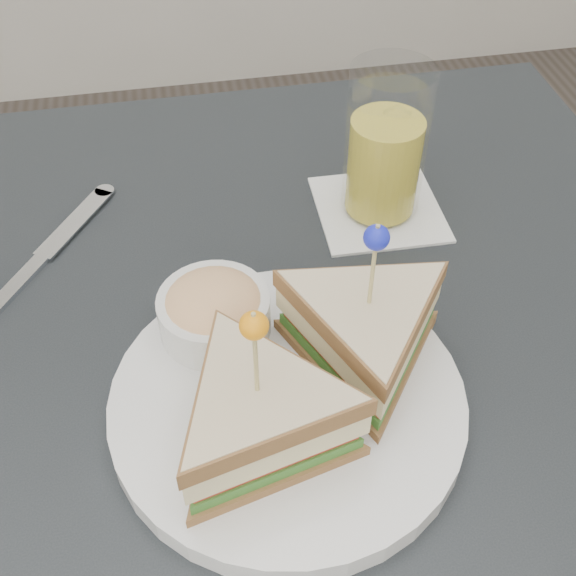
# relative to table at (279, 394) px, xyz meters

# --- Properties ---
(table) EXTENTS (0.80, 0.80, 0.75)m
(table) POSITION_rel_table_xyz_m (0.00, 0.00, 0.00)
(table) COLOR black
(table) RESTS_ON ground
(plate_meal) EXTENTS (0.33, 0.33, 0.16)m
(plate_meal) POSITION_rel_table_xyz_m (0.00, -0.07, 0.12)
(plate_meal) COLOR silver
(plate_meal) RESTS_ON table
(cutlery_knife) EXTENTS (0.12, 0.17, 0.01)m
(cutlery_knife) POSITION_rel_table_xyz_m (-0.19, 0.14, 0.08)
(cutlery_knife) COLOR silver
(cutlery_knife) RESTS_ON table
(drink_set) EXTENTS (0.12, 0.12, 0.15)m
(drink_set) POSITION_rel_table_xyz_m (0.13, 0.15, 0.14)
(drink_set) COLOR white
(drink_set) RESTS_ON table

